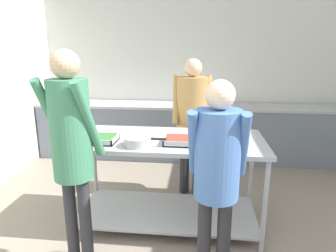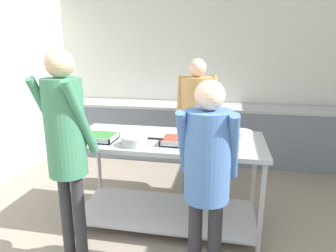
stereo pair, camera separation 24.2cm
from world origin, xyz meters
name	(u,v)px [view 2 (the right image)]	position (x,y,z in m)	size (l,w,h in m)	color
wall_rear	(200,76)	(0.00, 4.23, 1.32)	(5.04, 0.06, 2.65)	silver
back_counter	(197,132)	(0.00, 3.86, 0.45)	(4.88, 0.65, 0.90)	slate
serving_counter	(166,167)	(-0.11, 1.88, 0.62)	(1.90, 0.86, 0.93)	#ADAFB5
serving_tray_roast	(96,137)	(-0.76, 1.70, 0.95)	(0.38, 0.27, 0.05)	#ADAFB5
sauce_pan	(135,140)	(-0.35, 1.62, 0.97)	(0.38, 0.24, 0.08)	#ADAFB5
serving_tray_vegetables	(181,141)	(0.06, 1.74, 0.95)	(0.36, 0.27, 0.05)	#ADAFB5
broccoli_bowl	(215,144)	(0.37, 1.68, 0.96)	(0.19, 0.19, 0.09)	#3D668C
plate_stack	(241,134)	(0.61, 2.09, 0.96)	(0.23, 0.23, 0.06)	white
guest_serving_left	(207,164)	(0.34, 1.14, 0.98)	(0.44, 0.33, 1.58)	#2D2D33
guest_serving_right	(66,137)	(-0.75, 1.13, 1.13)	(0.45, 0.41, 1.79)	#2D2D33
cook_behind_counter	(196,114)	(0.11, 2.59, 1.03)	(0.47, 0.37, 1.68)	#2D2D33
water_bottle	(79,93)	(-2.06, 3.89, 1.04)	(0.08, 0.08, 0.29)	brown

